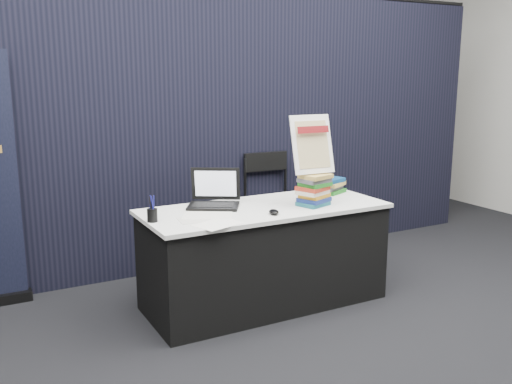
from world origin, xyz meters
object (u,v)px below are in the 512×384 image
object	(u,v)px
laptop	(211,198)
book_stack_short	(330,185)
stacking_chair	(275,203)
book_stack_tall	(314,190)
info_sign	(312,145)
display_table	(264,255)

from	to	relation	value
laptop	book_stack_short	xyz separation A→B (m)	(1.04, -0.04, -0.00)
laptop	stacking_chair	size ratio (longest dim) A/B	0.46
book_stack_tall	info_sign	distance (m)	0.33
info_sign	stacking_chair	world-z (taller)	info_sign
display_table	info_sign	xyz separation A→B (m)	(0.34, -0.11, 0.82)
info_sign	book_stack_short	bearing A→B (deg)	39.05
book_stack_tall	book_stack_short	xyz separation A→B (m)	(0.37, 0.30, -0.05)
book_stack_short	stacking_chair	distance (m)	0.70
display_table	book_stack_tall	bearing A→B (deg)	-22.35
laptop	info_sign	world-z (taller)	info_sign
book_stack_tall	laptop	bearing A→B (deg)	153.55
laptop	stacking_chair	distance (m)	1.11
display_table	stacking_chair	bearing A→B (deg)	55.21
info_sign	book_stack_tall	bearing A→B (deg)	-87.03
book_stack_short	info_sign	size ratio (longest dim) A/B	0.61
book_stack_tall	stacking_chair	distance (m)	1.01
stacking_chair	book_stack_tall	bearing A→B (deg)	-100.35
book_stack_short	display_table	bearing A→B (deg)	-167.19
book_stack_tall	info_sign	world-z (taller)	info_sign
laptop	book_stack_tall	distance (m)	0.76
book_stack_tall	stacking_chair	size ratio (longest dim) A/B	0.26
display_table	laptop	size ratio (longest dim) A/B	3.97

